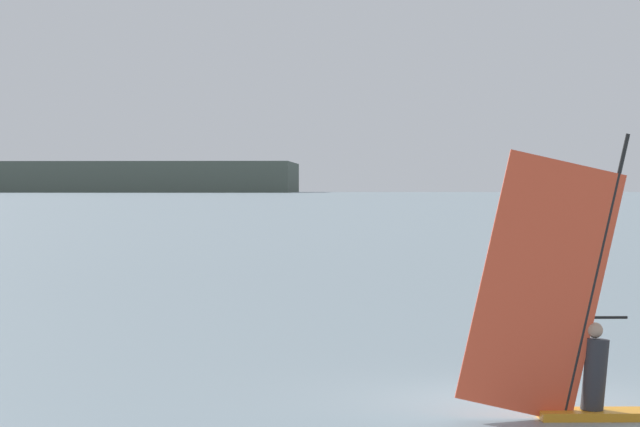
% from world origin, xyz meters
% --- Properties ---
extents(ground_plane, '(4000.00, 4000.00, 0.00)m').
position_xyz_m(ground_plane, '(0.00, 0.00, 0.00)').
color(ground_plane, gray).
extents(windsurfer, '(3.42, 1.12, 4.03)m').
position_xyz_m(windsurfer, '(0.17, -1.67, 1.11)').
color(windsurfer, orange).
rests_on(windsurfer, ground_plane).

